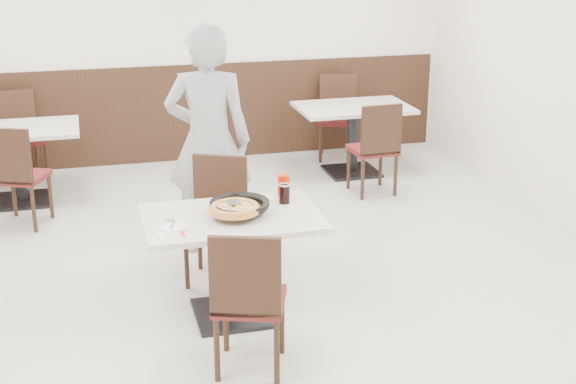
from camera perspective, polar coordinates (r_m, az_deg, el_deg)
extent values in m
plane|color=#AEAEA9|center=(6.17, -2.31, -6.61)|extent=(7.00, 7.00, 0.00)
cube|color=silver|center=(9.11, -7.32, 10.84)|extent=(6.00, 0.04, 2.80)
cube|color=silver|center=(2.60, 14.64, -10.77)|extent=(6.00, 0.04, 2.80)
cube|color=black|center=(9.25, -7.08, 5.60)|extent=(5.90, 0.03, 1.10)
cylinder|color=black|center=(5.41, -3.42, -1.56)|extent=(0.14, 0.14, 0.04)
cylinder|color=black|center=(5.46, -3.46, -1.13)|extent=(0.40, 0.40, 0.01)
cylinder|color=#C58546|center=(5.37, -3.81, -1.27)|extent=(0.37, 0.37, 0.02)
cube|color=silver|center=(5.42, -3.85, -0.70)|extent=(0.09, 0.11, 0.00)
cube|color=silver|center=(5.19, -8.43, -2.88)|extent=(0.18, 0.18, 0.00)
cylinder|color=white|center=(5.25, -8.18, -2.50)|extent=(0.18, 0.18, 0.01)
cube|color=silver|center=(5.27, -8.18, -2.32)|extent=(0.05, 0.15, 0.00)
cylinder|color=black|center=(5.64, -0.27, -0.16)|extent=(0.08, 0.08, 0.13)
cylinder|color=#BA1D00|center=(5.78, -0.29, 0.48)|extent=(0.10, 0.10, 0.16)
imported|color=#A09FA4|center=(6.51, -5.68, 3.61)|extent=(0.78, 0.61, 1.90)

